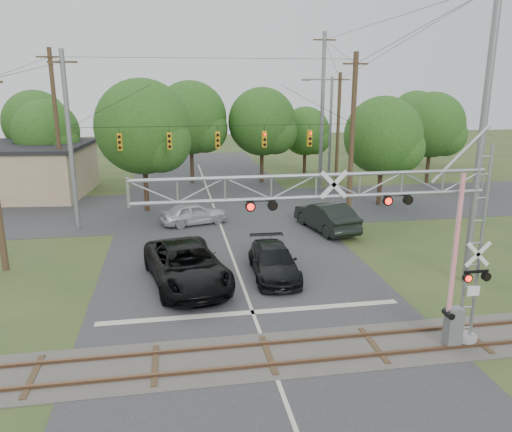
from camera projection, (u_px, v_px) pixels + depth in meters
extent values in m
plane|color=#2E441F|center=(280.00, 388.00, 16.01)|extent=(160.00, 160.00, 0.00)
cube|color=#2D2D30|center=(238.00, 274.00, 25.52)|extent=(14.00, 90.00, 0.02)
cube|color=#2D2D30|center=(214.00, 208.00, 38.85)|extent=(90.00, 12.00, 0.02)
cube|color=#443F3B|center=(268.00, 355.00, 17.91)|extent=(90.00, 3.20, 0.05)
cube|color=brown|center=(272.00, 364.00, 17.20)|extent=(90.00, 0.12, 0.14)
cube|color=brown|center=(265.00, 344.00, 18.58)|extent=(90.00, 0.12, 0.14)
cylinder|color=gray|center=(464.00, 339.00, 18.80)|extent=(0.93, 0.93, 0.31)
cube|color=silver|center=(474.00, 291.00, 17.95)|extent=(0.47, 0.03, 0.36)
cube|color=slate|center=(453.00, 328.00, 18.34)|extent=(0.57, 0.47, 1.56)
cube|color=red|center=(456.00, 246.00, 17.47)|extent=(0.15, 0.09, 5.19)
cylinder|color=gray|center=(70.00, 142.00, 32.00)|extent=(0.32, 0.32, 11.50)
cylinder|color=#473721|center=(352.00, 137.00, 35.09)|extent=(0.36, 0.36, 11.50)
cylinder|color=black|center=(217.00, 126.00, 33.30)|extent=(19.00, 0.03, 0.03)
cube|color=orange|center=(120.00, 142.00, 32.51)|extent=(0.30, 0.30, 1.10)
cube|color=orange|center=(169.00, 141.00, 33.03)|extent=(0.30, 0.30, 1.10)
cube|color=orange|center=(218.00, 140.00, 33.55)|extent=(0.30, 0.30, 1.10)
cube|color=orange|center=(264.00, 139.00, 34.07)|extent=(0.30, 0.30, 1.10)
cube|color=orange|center=(310.00, 138.00, 34.59)|extent=(0.30, 0.30, 1.10)
imported|color=black|center=(187.00, 265.00, 24.03)|extent=(4.53, 7.55, 1.96)
imported|color=black|center=(274.00, 261.00, 25.11)|extent=(2.34, 5.38, 1.54)
imported|color=#B4B6BC|center=(194.00, 213.00, 34.28)|extent=(4.80, 2.91, 1.53)
imported|color=black|center=(326.00, 216.00, 32.83)|extent=(3.14, 6.06, 1.90)
cylinder|color=gray|center=(330.00, 138.00, 41.97)|extent=(0.22, 0.22, 9.93)
cylinder|color=gray|center=(319.00, 79.00, 40.56)|extent=(2.21, 0.13, 0.13)
cube|color=slate|center=(306.00, 80.00, 40.39)|extent=(0.66, 0.28, 0.17)
cylinder|color=#473721|center=(57.00, 128.00, 38.69)|extent=(0.34, 0.34, 12.02)
cube|color=#473721|center=(50.00, 57.00, 37.31)|extent=(2.00, 0.12, 0.12)
cylinder|color=gray|center=(322.00, 113.00, 43.81)|extent=(0.34, 0.34, 13.65)
cube|color=#473721|center=(325.00, 40.00, 42.22)|extent=(2.00, 0.12, 0.12)
cylinder|color=gray|center=(482.00, 136.00, 22.74)|extent=(0.34, 0.34, 14.23)
cylinder|color=#473721|center=(338.00, 126.00, 49.84)|extent=(0.34, 0.34, 10.41)
cube|color=#473721|center=(340.00, 80.00, 48.67)|extent=(2.00, 0.12, 0.12)
cylinder|color=#322317|center=(40.00, 160.00, 49.59)|extent=(0.36, 0.36, 4.03)
sphere|color=#224915|center=(36.00, 122.00, 48.63)|extent=(6.23, 6.23, 6.23)
cylinder|color=#322317|center=(50.00, 170.00, 44.89)|extent=(0.36, 0.36, 3.71)
sphere|color=#224915|center=(46.00, 132.00, 44.01)|extent=(5.73, 5.73, 5.73)
cylinder|color=#322317|center=(146.00, 182.00, 37.46)|extent=(0.36, 0.36, 4.50)
sphere|color=#224915|center=(142.00, 127.00, 36.39)|extent=(6.96, 6.96, 6.96)
cylinder|color=#322317|center=(192.00, 160.00, 47.90)|extent=(0.36, 0.36, 4.44)
sphere|color=#224915|center=(190.00, 118.00, 46.85)|extent=(6.86, 6.86, 6.86)
cylinder|color=#322317|center=(262.00, 161.00, 48.26)|extent=(0.36, 0.36, 4.16)
sphere|color=#224915|center=(262.00, 122.00, 47.28)|extent=(6.43, 6.43, 6.43)
cylinder|color=#322317|center=(305.00, 159.00, 52.46)|extent=(0.36, 0.36, 3.24)
sphere|color=#224915|center=(305.00, 131.00, 51.69)|extent=(5.01, 5.01, 5.01)
cylinder|color=#322317|center=(380.00, 181.00, 39.38)|extent=(0.36, 0.36, 3.90)
sphere|color=#224915|center=(383.00, 136.00, 38.46)|extent=(6.03, 6.03, 6.03)
cylinder|color=#322317|center=(428.00, 163.00, 47.91)|extent=(0.36, 0.36, 3.97)
sphere|color=#224915|center=(432.00, 125.00, 46.97)|extent=(6.13, 6.13, 6.13)
cylinder|color=#322317|center=(413.00, 147.00, 59.59)|extent=(0.36, 0.36, 3.92)
sphere|color=#224915|center=(415.00, 117.00, 58.66)|extent=(6.06, 6.06, 6.06)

